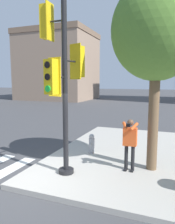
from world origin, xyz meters
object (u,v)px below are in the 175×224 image
object	(u,v)px
person_photographer	(130,140)
street_tree	(157,31)
fire_hydrant	(92,144)
traffic_signal_pole	(61,70)

from	to	relation	value
person_photographer	street_tree	world-z (taller)	street_tree
street_tree	person_photographer	bearing A→B (deg)	-150.66
street_tree	fire_hydrant	bearing A→B (deg)	161.38
traffic_signal_pole	person_photographer	distance (m)	2.88
traffic_signal_pole	fire_hydrant	size ratio (longest dim) A/B	7.06
person_photographer	fire_hydrant	world-z (taller)	person_photographer
traffic_signal_pole	person_photographer	world-z (taller)	traffic_signal_pole
person_photographer	fire_hydrant	xyz separation A→B (m)	(-1.63, 1.11, -0.58)
person_photographer	street_tree	bearing A→B (deg)	29.34
traffic_signal_pole	street_tree	distance (m)	2.94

